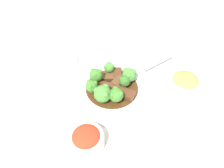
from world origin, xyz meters
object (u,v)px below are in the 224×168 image
side_bowl_appetizer (185,82)px  sauce_dish (69,60)px  beef_strip_4 (124,93)px  side_bowl_kimchi (87,139)px  beef_strip_3 (119,81)px  broccoli_floret_4 (103,93)px  serving_spoon (134,75)px  broccoli_floret_0 (92,86)px  broccoli_floret_5 (109,67)px  broccoli_floret_2 (116,95)px  main_plate (112,89)px  broccoli_floret_1 (125,81)px  beef_strip_2 (106,76)px  beef_strip_1 (117,75)px  broccoli_floret_6 (129,75)px  beef_strip_0 (106,87)px  broccoli_floret_3 (96,75)px

side_bowl_appetizer → sauce_dish: size_ratio=1.50×
beef_strip_4 → side_bowl_kimchi: bearing=-21.9°
beef_strip_3 → sauce_dish: bearing=-113.9°
broccoli_floret_4 → serving_spoon: size_ratio=0.30×
broccoli_floret_0 → broccoli_floret_5: bearing=159.2°
broccoli_floret_2 → broccoli_floret_5: (-0.12, -0.05, -0.00)m
broccoli_floret_0 → sauce_dish: (-0.15, -0.13, -0.04)m
broccoli_floret_2 → side_bowl_appetizer: broccoli_floret_2 is taller
main_plate → broccoli_floret_1: bearing=103.7°
side_bowl_appetizer → beef_strip_2: bearing=-85.4°
broccoli_floret_4 → beef_strip_4: bearing=118.4°
beef_strip_1 → broccoli_floret_5: (-0.01, -0.03, 0.02)m
serving_spoon → side_bowl_kimchi: bearing=-18.9°
broccoli_floret_0 → broccoli_floret_6: bearing=122.9°
broccoli_floret_6 → beef_strip_2: bearing=-91.6°
beef_strip_1 → broccoli_floret_0: broccoli_floret_0 is taller
serving_spoon → beef_strip_4: bearing=-12.5°
broccoli_floret_4 → broccoli_floret_6: bearing=144.9°
main_plate → broccoli_floret_5: size_ratio=6.49×
broccoli_floret_0 → side_bowl_kimchi: bearing=10.0°
beef_strip_0 → broccoli_floret_3: 0.05m
beef_strip_2 → broccoli_floret_4: (0.10, 0.01, 0.02)m
beef_strip_1 → side_bowl_appetizer: (-0.01, 0.23, -0.00)m
beef_strip_2 → broccoli_floret_3: bearing=-42.6°
broccoli_floret_2 → sauce_dish: (-0.17, -0.22, -0.04)m
broccoli_floret_4 → beef_strip_2: bearing=-174.1°
broccoli_floret_3 → side_bowl_kimchi: (0.22, 0.03, -0.02)m
broccoli_floret_4 → sauce_dish: bearing=-134.7°
main_plate → broccoli_floret_3: bearing=-101.5°
beef_strip_2 → beef_strip_1: bearing=109.9°
beef_strip_2 → sauce_dish: (-0.07, -0.16, -0.02)m
broccoli_floret_6 → side_bowl_appetizer: 0.19m
beef_strip_4 → serving_spoon: beef_strip_4 is taller
beef_strip_3 → broccoli_floret_1: bearing=59.4°
side_bowl_kimchi → serving_spoon: bearing=161.1°
serving_spoon → sauce_dish: 0.26m
beef_strip_0 → beef_strip_4: 0.06m
broccoli_floret_6 → beef_strip_1: bearing=-110.1°
broccoli_floret_3 → broccoli_floret_4: bearing=29.0°
broccoli_floret_0 → serving_spoon: bearing=128.2°
broccoli_floret_0 → broccoli_floret_1: broccoli_floret_0 is taller
broccoli_floret_4 → sauce_dish: (-0.17, -0.17, -0.04)m
main_plate → broccoli_floret_4: broccoli_floret_4 is taller
beef_strip_2 → side_bowl_kimchi: size_ratio=0.56×
beef_strip_1 → side_bowl_kimchi: size_ratio=0.65×
broccoli_floret_4 → side_bowl_kimchi: (0.15, -0.01, -0.02)m
beef_strip_4 → side_bowl_kimchi: (0.18, -0.07, 0.00)m
broccoli_floret_2 → beef_strip_2: bearing=-151.5°
beef_strip_4 → broccoli_floret_6: (-0.06, 0.01, 0.02)m
beef_strip_1 → beef_strip_2: (0.01, -0.04, -0.00)m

